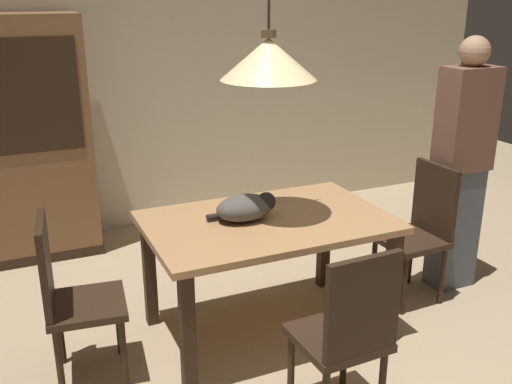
% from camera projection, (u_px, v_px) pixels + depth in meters
% --- Properties ---
extents(ground, '(10.00, 10.00, 0.00)m').
position_uv_depth(ground, '(313.00, 381.00, 3.18)').
color(ground, tan).
extents(back_wall, '(6.40, 0.10, 2.90)m').
position_uv_depth(back_wall, '(167.00, 59.00, 4.99)').
color(back_wall, beige).
rests_on(back_wall, ground).
extents(dining_table, '(1.40, 0.90, 0.75)m').
position_uv_depth(dining_table, '(267.00, 235.00, 3.43)').
color(dining_table, '#A87A4C').
rests_on(dining_table, ground).
extents(chair_left_side, '(0.44, 0.44, 0.93)m').
position_uv_depth(chair_left_side, '(70.00, 294.00, 3.05)').
color(chair_left_side, black).
rests_on(chair_left_side, ground).
extents(chair_right_side, '(0.41, 0.41, 0.93)m').
position_uv_depth(chair_right_side, '(420.00, 227.00, 3.91)').
color(chair_right_side, black).
rests_on(chair_right_side, ground).
extents(chair_near_front, '(0.41, 0.41, 0.93)m').
position_uv_depth(chair_near_front, '(348.00, 331.00, 2.71)').
color(chair_near_front, black).
rests_on(chair_near_front, ground).
extents(cat_sleeping, '(0.39, 0.23, 0.16)m').
position_uv_depth(cat_sleeping, '(246.00, 207.00, 3.36)').
color(cat_sleeping, '#4C4742').
rests_on(cat_sleeping, dining_table).
extents(pendant_lamp, '(0.52, 0.52, 1.30)m').
position_uv_depth(pendant_lamp, '(269.00, 58.00, 3.10)').
color(pendant_lamp, beige).
extents(hutch_bookcase, '(1.12, 0.45, 1.85)m').
position_uv_depth(hutch_bookcase, '(14.00, 147.00, 4.39)').
color(hutch_bookcase, brown).
rests_on(hutch_bookcase, ground).
extents(person_standing, '(0.36, 0.22, 1.74)m').
position_uv_depth(person_standing, '(461.00, 166.00, 3.95)').
color(person_standing, '#4C515B').
rests_on(person_standing, ground).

